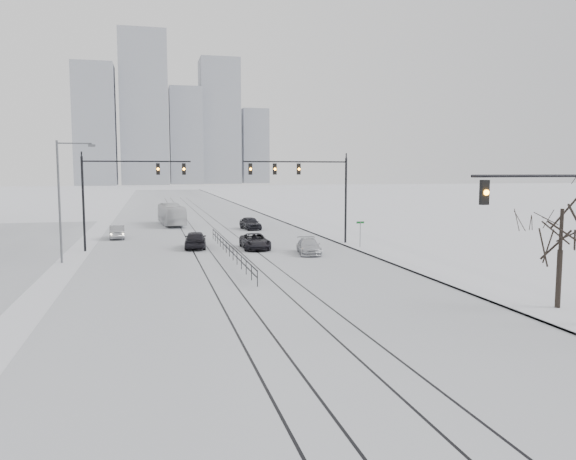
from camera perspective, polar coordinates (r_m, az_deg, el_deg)
The scene contains 19 objects.
ground at distance 16.61m, azimuth 9.06°, elevation -18.25°, with size 500.00×500.00×0.00m, color white.
road at distance 74.48m, azimuth -9.11°, elevation 0.74°, with size 22.00×260.00×0.02m, color silver.
sidewalk_east at distance 76.74m, azimuth 0.99°, elevation 1.02°, with size 5.00×260.00×0.16m, color silver.
curb at distance 76.16m, azimuth -0.79°, elevation 0.97°, with size 0.10×260.00×0.12m, color gray.
tram_rails at distance 54.68m, azimuth -7.39°, elevation -1.13°, with size 5.30×180.00×0.01m.
skyline at distance 288.74m, azimuth -11.74°, elevation 10.67°, with size 96.00×48.00×72.00m.
traffic_mast_near at distance 26.13m, azimuth 26.20°, elevation 0.48°, with size 6.10×0.37×7.00m.
traffic_mast_ne at distance 50.93m, azimuth 2.35°, elevation 4.87°, with size 9.60×0.37×8.00m.
traffic_mast_nw at distance 50.00m, azimuth -16.73°, elevation 4.38°, with size 9.10×0.37×8.00m.
street_light_west at distance 44.39m, azimuth -21.87°, elevation 3.55°, with size 2.73×0.25×9.00m.
bare_tree at distance 29.97m, azimuth 26.06°, elevation 0.99°, with size 4.40×4.40×6.10m.
median_fence at distance 44.77m, azimuth -5.97°, elevation -2.05°, with size 0.06×24.00×1.00m.
street_sign at distance 49.52m, azimuth 7.35°, elevation -0.03°, with size 0.70×0.06×2.40m.
sedan_sb_inner at distance 49.83m, azimuth -9.39°, elevation -0.98°, with size 1.85×4.59×1.56m, color black.
sedan_sb_outer at distance 58.80m, azimuth -16.96°, elevation -0.20°, with size 1.43×4.10×1.35m, color gray.
sedan_nb_front at distance 48.89m, azimuth -3.37°, elevation -1.17°, with size 2.24×4.86×1.35m, color black.
sedan_nb_right at distance 45.96m, azimuth 2.13°, elevation -1.69°, with size 1.75×4.30×1.25m, color silver.
sedan_nb_far at distance 65.19m, azimuth -3.84°, elevation 0.69°, with size 1.72×4.28×1.46m, color black.
box_truck at distance 71.43m, azimuth -11.75°, elevation 1.52°, with size 2.22×9.49×2.64m, color silver.
Camera 1 is at (-5.97, -13.92, 6.82)m, focal length 35.00 mm.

